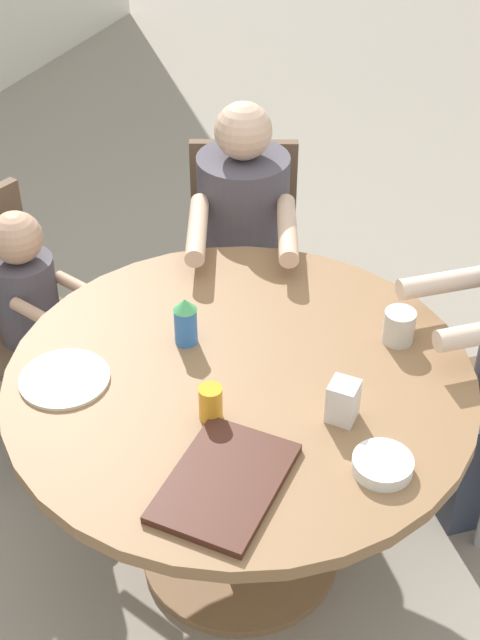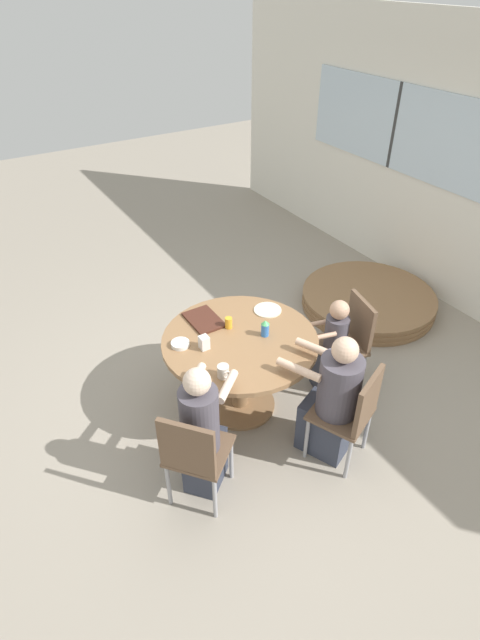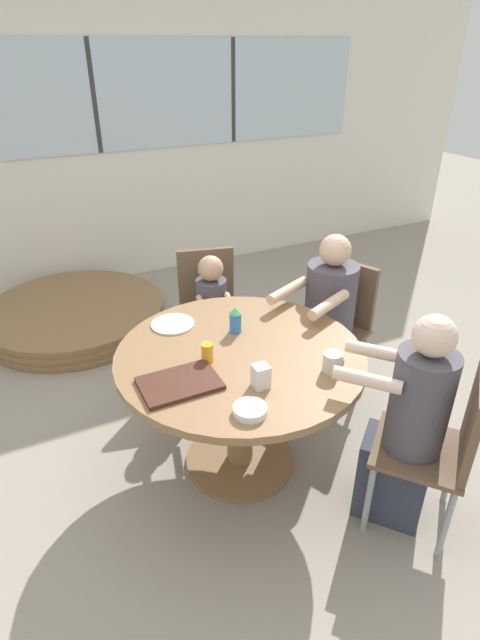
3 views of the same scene
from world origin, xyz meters
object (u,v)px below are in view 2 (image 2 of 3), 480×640
(coffee_mug, at_px, (223,372))
(folded_table_stack, at_px, (368,300))
(sippy_cup, at_px, (265,328))
(milk_carton_small, at_px, (204,343))
(juice_glass, at_px, (228,323))
(person_toddler, at_px, (332,348))
(person_man_blue_shirt, at_px, (202,435))
(chair_for_man_blue_shirt, at_px, (193,453))
(bowl_white_shallow, at_px, (180,344))
(chair_for_toddler, at_px, (349,336))
(person_woman_green_shirt, at_px, (332,403))
(chair_for_woman_green_shirt, at_px, (354,410))

(coffee_mug, xyz_separation_m, folded_table_stack, (-0.85, 2.33, -0.69))
(sippy_cup, bearing_deg, coffee_mug, -64.86)
(milk_carton_small, bearing_deg, juice_glass, 114.29)
(person_toddler, relative_size, milk_carton_small, 8.19)
(coffee_mug, bearing_deg, person_man_blue_shirt, -53.53)
(chair_for_man_blue_shirt, bearing_deg, coffee_mug, 87.44)
(folded_table_stack, bearing_deg, sippy_cup, -71.53)
(person_toddler, relative_size, juice_glass, 9.60)
(sippy_cup, distance_m, milk_carton_small, 0.50)
(sippy_cup, bearing_deg, milk_carton_small, -102.69)
(bowl_white_shallow, bearing_deg, sippy_cup, 69.50)
(chair_for_toddler, distance_m, person_man_blue_shirt, 1.62)
(sippy_cup, distance_m, bowl_white_shallow, 0.67)
(person_toddler, height_order, bowl_white_shallow, person_toddler)
(person_man_blue_shirt, xyz_separation_m, bowl_white_shallow, (-0.70, 0.20, 0.23))
(chair_for_toddler, height_order, sippy_cup, sippy_cup)
(person_woman_green_shirt, distance_m, coffee_mug, 0.84)
(person_toddler, relative_size, folded_table_stack, 0.62)
(sippy_cup, xyz_separation_m, folded_table_stack, (-0.60, 1.81, -0.71))
(chair_for_woman_green_shirt, relative_size, person_woman_green_shirt, 0.78)
(chair_for_woman_green_shirt, relative_size, person_toddler, 0.96)
(chair_for_woman_green_shirt, relative_size, folded_table_stack, 0.60)
(milk_carton_small, bearing_deg, chair_for_man_blue_shirt, -34.22)
(person_man_blue_shirt, distance_m, bowl_white_shallow, 0.76)
(coffee_mug, distance_m, folded_table_stack, 2.57)
(person_woman_green_shirt, bearing_deg, folded_table_stack, 14.04)
(person_woman_green_shirt, xyz_separation_m, sippy_cup, (-0.69, -0.14, 0.31))
(person_woman_green_shirt, xyz_separation_m, coffee_mug, (-0.44, -0.66, 0.28))
(chair_for_woman_green_shirt, xyz_separation_m, person_man_blue_shirt, (-0.37, -1.03, -0.00))
(milk_carton_small, height_order, folded_table_stack, milk_carton_small)
(bowl_white_shallow, bearing_deg, person_woman_green_shirt, 39.75)
(folded_table_stack, bearing_deg, coffee_mug, -69.98)
(person_toddler, relative_size, sippy_cup, 6.32)
(juice_glass, relative_size, folded_table_stack, 0.06)
(chair_for_woman_green_shirt, height_order, milk_carton_small, chair_for_woman_green_shirt)
(sippy_cup, xyz_separation_m, juice_glass, (-0.24, -0.19, -0.03))
(chair_for_toddler, bearing_deg, bowl_white_shallow, 87.60)
(folded_table_stack, bearing_deg, bowl_white_shallow, -81.35)
(chair_for_man_blue_shirt, height_order, sippy_cup, sippy_cup)
(sippy_cup, distance_m, juice_glass, 0.31)
(juice_glass, bearing_deg, person_man_blue_shirt, -41.62)
(person_woman_green_shirt, bearing_deg, chair_for_toddler, 15.83)
(person_woman_green_shirt, height_order, sippy_cup, person_woman_green_shirt)
(chair_for_woman_green_shirt, distance_m, coffee_mug, 0.98)
(chair_for_woman_green_shirt, relative_size, chair_for_man_blue_shirt, 1.00)
(person_man_blue_shirt, relative_size, folded_table_stack, 0.77)
(juice_glass, bearing_deg, chair_for_man_blue_shirt, -42.82)
(person_toddler, height_order, milk_carton_small, person_toddler)
(chair_for_toddler, height_order, bowl_white_shallow, chair_for_toddler)
(person_man_blue_shirt, relative_size, bowl_white_shallow, 7.86)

